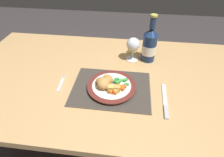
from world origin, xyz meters
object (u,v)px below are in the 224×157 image
at_px(fork, 61,84).
at_px(wine_glass, 133,45).
at_px(dinner_plate, 112,87).
at_px(dining_table, 110,88).
at_px(bottle, 149,45).
at_px(table_knife, 165,103).

xyz_separation_m(fork, wine_glass, (0.34, 0.27, 0.09)).
xyz_separation_m(dinner_plate, wine_glass, (0.09, 0.27, 0.08)).
distance_m(dining_table, dinner_plate, 0.14).
xyz_separation_m(dining_table, wine_glass, (0.11, 0.17, 0.18)).
bearing_deg(dining_table, dinner_plate, -77.40).
distance_m(dining_table, bottle, 0.33).
distance_m(table_knife, wine_glass, 0.38).
relative_size(dinner_plate, wine_glass, 1.68).
bearing_deg(fork, dinner_plate, -0.48).
height_order(dinner_plate, table_knife, dinner_plate).
bearing_deg(bottle, dining_table, -137.53).
relative_size(dining_table, fork, 12.56).
relative_size(dining_table, bottle, 5.96).
bearing_deg(wine_glass, bottle, 6.14).
height_order(dinner_plate, wine_glass, wine_glass).
height_order(table_knife, wine_glass, wine_glass).
distance_m(dinner_plate, bottle, 0.34).
distance_m(dining_table, wine_glass, 0.27).
bearing_deg(table_knife, wine_glass, 115.77).
distance_m(table_knife, bottle, 0.36).
xyz_separation_m(dining_table, dinner_plate, (0.02, -0.10, 0.10)).
height_order(dining_table, table_knife, table_knife).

